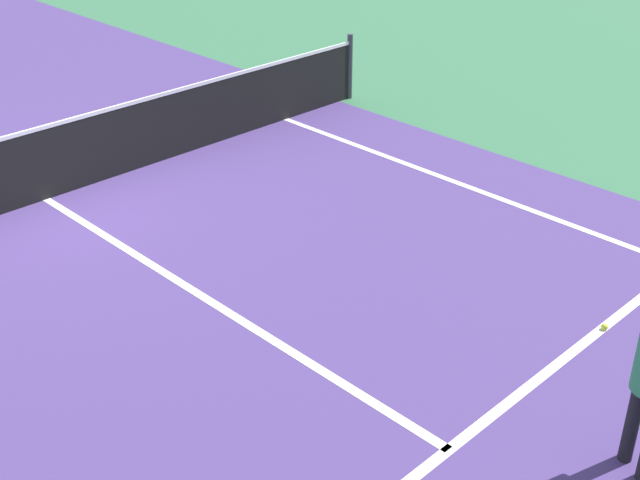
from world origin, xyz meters
The scene contains 6 objects.
ground_plane centered at (0.00, 0.00, 0.00)m, with size 60.00×60.00×0.00m, color #38724C.
court_surface_inbounds centered at (0.00, 0.00, 0.00)m, with size 10.62×24.40×0.00m, color #4C387A.
line_service_near centered at (0.00, -6.40, 0.00)m, with size 8.22×0.10×0.01m, color white.
line_center_service centered at (0.00, -3.20, 0.00)m, with size 0.10×6.40×0.01m, color white.
net centered at (0.00, 0.00, 0.49)m, with size 11.19×0.09×1.07m.
tennis_ball_mid_court centered at (2.40, -6.42, 0.03)m, with size 0.07×0.07×0.07m, color #CCE033.
Camera 1 is at (-4.29, -9.31, 4.66)m, focal length 47.50 mm.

